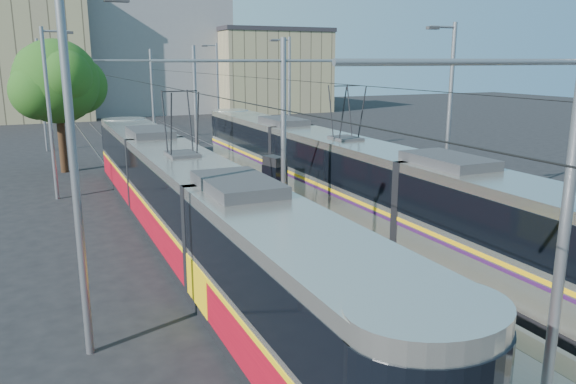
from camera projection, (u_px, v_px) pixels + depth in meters
name	position (u px, v px, depth m)	size (l,w,h in m)	color
ground	(413.00, 327.00, 14.07)	(160.00, 160.00, 0.00)	black
platform	(214.00, 186.00, 29.11)	(4.00, 50.00, 0.30)	gray
tactile_strip_left	(186.00, 186.00, 28.49)	(0.70, 50.00, 0.01)	gray
tactile_strip_right	(240.00, 181.00, 29.65)	(0.70, 50.00, 0.01)	gray
rails	(214.00, 189.00, 29.14)	(8.71, 70.00, 0.03)	gray
tram_left	(184.00, 200.00, 19.82)	(2.43, 28.94, 5.50)	black
tram_right	(345.00, 173.00, 23.71)	(2.43, 32.14, 5.50)	black
catenary	(229.00, 105.00, 25.58)	(9.20, 70.00, 7.00)	gray
street_lamps	(191.00, 102.00, 31.73)	(15.18, 38.22, 8.00)	gray
shelter	(275.00, 181.00, 24.01)	(0.84, 1.13, 2.24)	black
tree	(62.00, 83.00, 32.62)	(5.32, 4.92, 7.73)	#382314
building_left	(9.00, 54.00, 61.62)	(16.32, 12.24, 14.35)	gray
building_centre	(149.00, 45.00, 71.32)	(18.36, 14.28, 16.64)	gray
building_right	(268.00, 70.00, 72.32)	(14.28, 10.20, 10.42)	gray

